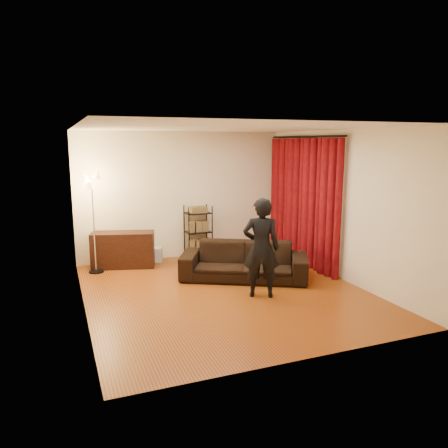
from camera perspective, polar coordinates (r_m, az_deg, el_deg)
name	(u,v)px	position (r m, az deg, el deg)	size (l,w,h in m)	color
floor	(225,292)	(7.43, 0.12, -8.83)	(5.00, 5.00, 0.00)	#8D4D15
ceiling	(225,128)	(7.00, 0.13, 12.48)	(5.00, 5.00, 0.00)	white
wall_back	(183,195)	(9.44, -5.44, 3.76)	(5.00, 5.00, 0.00)	beige
wall_front	(308,246)	(4.89, 10.91, -2.86)	(5.00, 5.00, 0.00)	beige
wall_left	(80,222)	(6.62, -18.32, 0.31)	(5.00, 5.00, 0.00)	beige
wall_right	(341,205)	(8.18, 14.98, 2.37)	(5.00, 5.00, 0.00)	beige
curtain_rod	(305,137)	(8.98, 10.53, 11.15)	(0.04, 0.04, 2.65)	black
curtain	(302,202)	(9.04, 10.14, 2.86)	(0.22, 2.65, 2.55)	maroon
sofa	(244,261)	(8.01, 2.61, -4.88)	(2.28, 0.89, 0.66)	black
person	(261,248)	(7.02, 4.87, -3.11)	(0.59, 0.39, 1.62)	black
media_cabinet	(123,250)	(8.97, -13.04, -3.29)	(1.22, 0.46, 0.71)	black
storage_boxes	(154,254)	(9.31, -9.19, -3.94)	(0.37, 0.29, 0.30)	beige
wire_shelf	(198,232)	(9.43, -3.39, -1.03)	(0.52, 0.36, 1.14)	black
floor_lamp	(94,224)	(8.62, -16.65, 0.02)	(0.34, 0.34, 1.90)	silver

